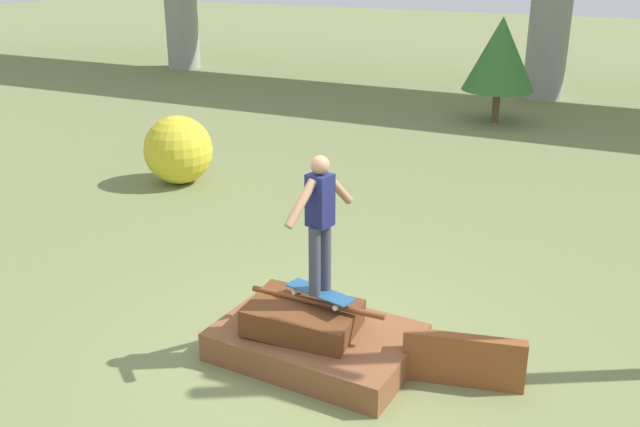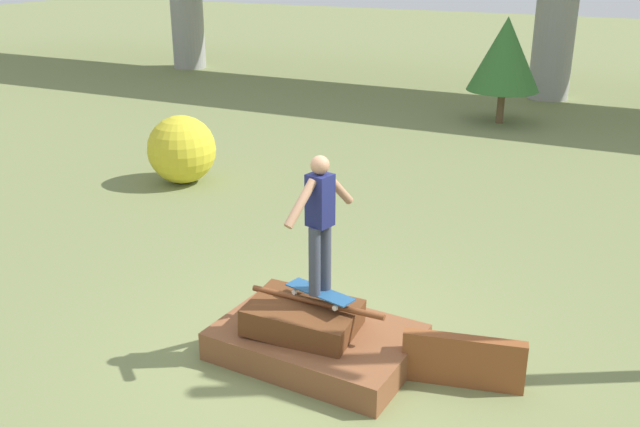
# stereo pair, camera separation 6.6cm
# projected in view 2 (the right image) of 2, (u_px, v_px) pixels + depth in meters

# --- Properties ---
(ground_plane) EXTENTS (80.00, 80.00, 0.00)m
(ground_plane) POSITION_uv_depth(u_px,v_px,m) (317.00, 355.00, 7.54)
(ground_plane) COLOR olive
(scrap_pile) EXTENTS (2.12, 1.49, 0.66)m
(scrap_pile) POSITION_uv_depth(u_px,v_px,m) (314.00, 336.00, 7.46)
(scrap_pile) COLOR brown
(scrap_pile) RESTS_ON ground_plane
(scrap_plank_loose) EXTENTS (1.19, 0.38, 0.53)m
(scrap_plank_loose) POSITION_uv_depth(u_px,v_px,m) (463.00, 361.00, 6.95)
(scrap_plank_loose) COLOR brown
(scrap_plank_loose) RESTS_ON ground_plane
(skateboard) EXTENTS (0.80, 0.39, 0.09)m
(skateboard) POSITION_uv_depth(u_px,v_px,m) (320.00, 293.00, 7.29)
(skateboard) COLOR #23517F
(skateboard) RESTS_ON scrap_pile
(skater) EXTENTS (0.33, 0.99, 1.44)m
(skater) POSITION_uv_depth(u_px,v_px,m) (320.00, 217.00, 6.99)
(skater) COLOR #383D4C
(skater) RESTS_ON skateboard
(tree_behind_left) EXTENTS (1.70, 1.70, 2.50)m
(tree_behind_left) POSITION_uv_depth(u_px,v_px,m) (505.00, 54.00, 16.67)
(tree_behind_left) COLOR brown
(tree_behind_left) RESTS_ON ground_plane
(bush_yellow_flowering) EXTENTS (1.23, 1.23, 1.23)m
(bush_yellow_flowering) POSITION_uv_depth(u_px,v_px,m) (182.00, 149.00, 12.77)
(bush_yellow_flowering) COLOR gold
(bush_yellow_flowering) RESTS_ON ground_plane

